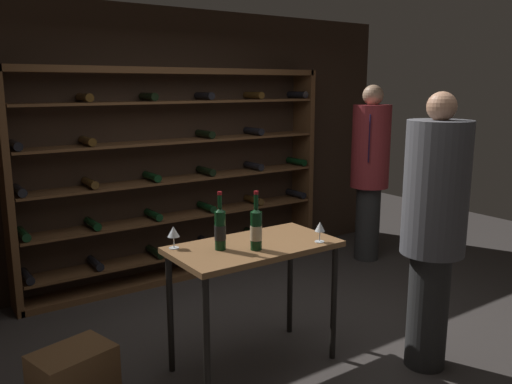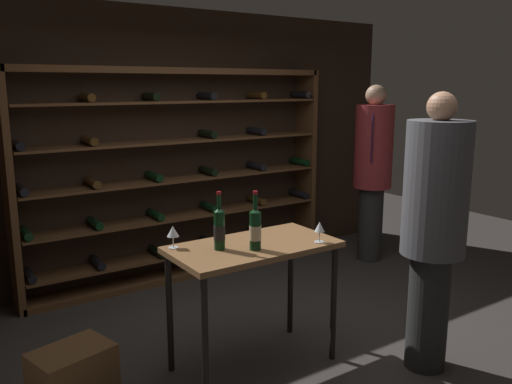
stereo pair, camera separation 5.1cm
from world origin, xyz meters
name	(u,v)px [view 1 (the left image)]	position (x,y,z in m)	size (l,w,h in m)	color
ground_plane	(289,348)	(0.00, 0.00, 0.00)	(10.18, 10.18, 0.00)	#383330
back_wall	(165,145)	(0.00, 2.09, 1.37)	(5.73, 0.10, 2.73)	#332319
wine_rack	(179,177)	(0.05, 1.88, 1.06)	(3.31, 0.32, 2.14)	brown
tasting_table	(254,259)	(-0.35, -0.03, 0.79)	(1.15, 0.61, 0.90)	brown
person_guest_khaki	(434,220)	(0.66, -0.74, 1.07)	(0.43, 0.43, 1.94)	#272727
person_host_in_suit	(370,165)	(2.06, 1.17, 1.10)	(0.42, 0.42, 1.98)	#2C2C2C
wine_crate	(73,374)	(-1.53, 0.27, 0.17)	(0.48, 0.34, 0.33)	brown
wine_bottle_red_label	(256,229)	(-0.40, -0.14, 1.05)	(0.08, 0.08, 0.40)	black
wine_bottle_black_capsule	(220,228)	(-0.60, -0.01, 1.05)	(0.08, 0.08, 0.39)	black
wine_glass_stemmed_left	(320,228)	(0.06, -0.25, 1.00)	(0.07, 0.07, 0.15)	silver
wine_glass_stemmed_center	(174,233)	(-0.84, 0.19, 1.01)	(0.08, 0.08, 0.15)	silver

